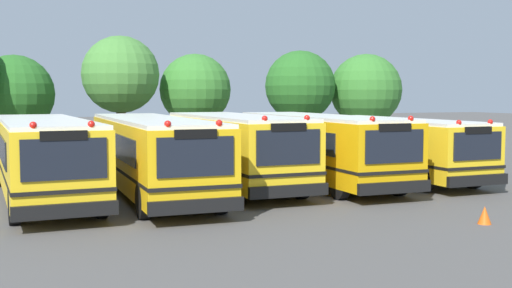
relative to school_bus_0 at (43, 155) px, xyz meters
name	(u,v)px	position (x,y,z in m)	size (l,w,h in m)	color
ground_plane	(240,188)	(6.76, -0.16, -1.44)	(160.00, 160.00, 0.00)	#514F4C
school_bus_0	(43,155)	(0.00, 0.00, 0.00)	(2.86, 11.16, 2.75)	yellow
school_bus_1	(151,152)	(3.47, -0.35, 0.00)	(2.81, 11.65, 2.74)	yellow
school_bus_2	(235,148)	(6.64, 0.00, 0.02)	(2.64, 9.34, 2.79)	yellow
school_bus_3	(319,146)	(10.04, -0.04, 0.00)	(2.71, 10.49, 2.74)	#EAA80C
school_bus_4	(395,146)	(13.50, -0.04, -0.09)	(2.57, 9.74, 2.57)	yellow
tree_1	(15,93)	(-0.56, 9.89, 2.05)	(3.61, 3.61, 5.24)	#4C3823
tree_2	(120,72)	(4.16, 9.12, 3.02)	(3.68, 3.68, 6.21)	#4C3823
tree_3	(196,89)	(8.10, 9.65, 2.25)	(3.62, 3.62, 5.48)	#4C3823
tree_4	(299,84)	(14.17, 10.22, 2.53)	(3.90, 3.90, 5.84)	#4C3823
tree_5	(368,89)	(18.44, 9.87, 2.29)	(4.11, 4.11, 5.73)	#4C3823
traffic_cone	(485,215)	(10.45, -8.63, -1.21)	(0.36, 0.36, 0.47)	#EA5914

